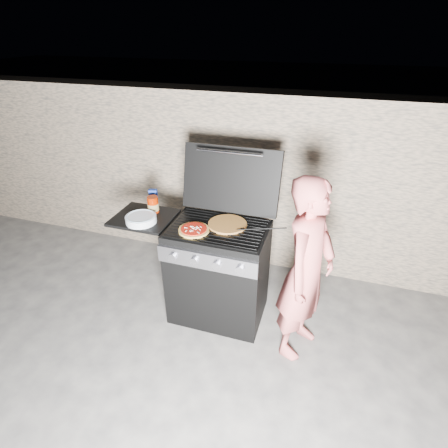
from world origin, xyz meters
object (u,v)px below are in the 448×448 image
(pizza_topped, at_px, (194,229))
(person, at_px, (307,272))
(sauce_jar, at_px, (153,204))
(gas_grill, at_px, (192,267))

(pizza_topped, xyz_separation_m, person, (0.90, -0.04, -0.18))
(sauce_jar, bearing_deg, person, -10.60)
(gas_grill, relative_size, person, 0.90)
(pizza_topped, bearing_deg, gas_grill, 127.37)
(pizza_topped, relative_size, person, 0.16)
(gas_grill, xyz_separation_m, sauce_jar, (-0.38, 0.10, 0.52))
(pizza_topped, xyz_separation_m, sauce_jar, (-0.46, 0.21, 0.05))
(sauce_jar, xyz_separation_m, person, (1.36, -0.26, -0.23))
(person, bearing_deg, gas_grill, 99.83)
(gas_grill, distance_m, person, 1.04)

